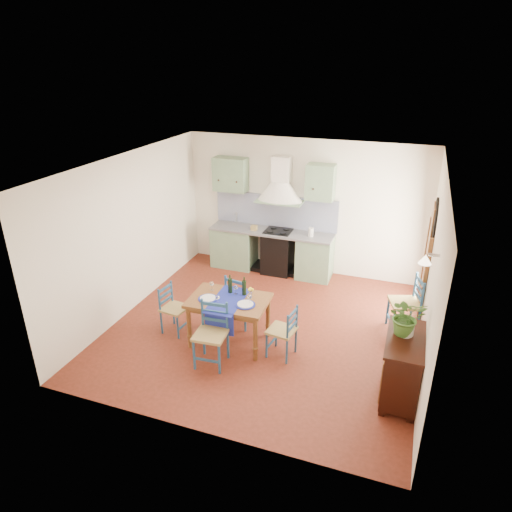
# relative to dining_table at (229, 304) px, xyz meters

# --- Properties ---
(floor) EXTENTS (5.00, 5.00, 0.00)m
(floor) POSITION_rel_dining_table_xyz_m (0.40, 0.59, -0.69)
(floor) COLOR #4B1C10
(floor) RESTS_ON ground
(back_wall) EXTENTS (5.00, 0.96, 2.80)m
(back_wall) POSITION_rel_dining_table_xyz_m (-0.07, 2.88, 0.35)
(back_wall) COLOR silver
(back_wall) RESTS_ON ground
(right_wall) EXTENTS (0.26, 5.00, 2.80)m
(right_wall) POSITION_rel_dining_table_xyz_m (2.89, 0.87, 0.64)
(right_wall) COLOR silver
(right_wall) RESTS_ON ground
(left_wall) EXTENTS (0.04, 5.00, 2.80)m
(left_wall) POSITION_rel_dining_table_xyz_m (-2.10, 0.59, 0.71)
(left_wall) COLOR silver
(left_wall) RESTS_ON ground
(ceiling) EXTENTS (5.00, 5.00, 0.01)m
(ceiling) POSITION_rel_dining_table_xyz_m (0.40, 0.59, 2.11)
(ceiling) COLOR silver
(ceiling) RESTS_ON back_wall
(dining_table) EXTENTS (1.26, 0.96, 1.10)m
(dining_table) POSITION_rel_dining_table_xyz_m (0.00, 0.00, 0.00)
(dining_table) COLOR brown
(dining_table) RESTS_ON ground
(chair_near) EXTENTS (0.49, 0.49, 0.98)m
(chair_near) POSITION_rel_dining_table_xyz_m (-0.04, -0.59, -0.19)
(chair_near) COLOR navy
(chair_near) RESTS_ON ground
(chair_far) EXTENTS (0.52, 0.52, 0.95)m
(chair_far) POSITION_rel_dining_table_xyz_m (-0.03, 0.56, -0.20)
(chair_far) COLOR navy
(chair_far) RESTS_ON ground
(chair_left) EXTENTS (0.44, 0.44, 0.83)m
(chair_left) POSITION_rel_dining_table_xyz_m (-1.00, -0.01, -0.26)
(chair_left) COLOR navy
(chair_left) RESTS_ON ground
(chair_right) EXTENTS (0.45, 0.45, 0.85)m
(chair_right) POSITION_rel_dining_table_xyz_m (0.92, -0.06, -0.26)
(chair_right) COLOR navy
(chair_right) RESTS_ON ground
(chair_spare) EXTENTS (0.59, 0.59, 1.00)m
(chair_spare) POSITION_rel_dining_table_xyz_m (2.63, 1.30, -0.18)
(chair_spare) COLOR navy
(chair_spare) RESTS_ON ground
(sideboard) EXTENTS (0.50, 1.05, 0.94)m
(sideboard) POSITION_rel_dining_table_xyz_m (2.66, -0.41, -0.19)
(sideboard) COLOR black
(sideboard) RESTS_ON ground
(potted_plant) EXTENTS (0.57, 0.53, 0.52)m
(potted_plant) POSITION_rel_dining_table_xyz_m (2.62, -0.31, 0.50)
(potted_plant) COLOR #3E6B28
(potted_plant) RESTS_ON sideboard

